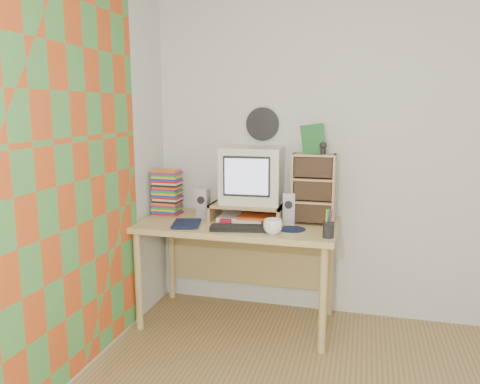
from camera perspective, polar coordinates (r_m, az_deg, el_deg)
The scene contains 20 objects.
back_wall at distance 3.50m, azimuth 17.91°, elevation 4.80°, with size 3.50×3.50×0.00m, color silver.
left_wall at distance 2.36m, azimuth -27.07°, elevation 1.76°, with size 3.50×3.50×0.00m, color silver.
curtain at distance 2.72m, azimuth -19.54°, elevation 1.15°, with size 2.20×2.20×0.00m, color #CC4F1C.
wall_disc at distance 3.54m, azimuth 2.75°, elevation 8.27°, with size 0.25×0.25×0.02m, color black.
desk at distance 3.42m, azimuth -0.05°, elevation -5.66°, with size 1.40×0.70×0.75m.
monitor_riser at distance 3.38m, azimuth 0.93°, elevation -1.83°, with size 0.52×0.30×0.12m.
crt_monitor at distance 3.39m, azimuth 1.48°, elevation 2.08°, with size 0.42×0.42×0.40m, color silver.
speaker_left at distance 3.44m, azimuth -4.53°, elevation -1.40°, with size 0.08×0.08×0.22m, color silver.
speaker_right at distance 3.29m, azimuth 6.05°, elevation -1.96°, with size 0.08×0.08×0.22m, color silver.
keyboard at distance 3.12m, azimuth 0.03°, elevation -4.42°, with size 0.40×0.13×0.03m, color black.
dvd_stack at distance 3.60m, azimuth -8.90°, elevation -0.47°, with size 0.20×0.14×0.28m, color brown, non-canonical shape.
cd_rack at distance 3.28m, azimuth 8.94°, elevation 0.36°, with size 0.29×0.16×0.49m, color tan.
mug at distance 3.02m, azimuth 4.03°, elevation -4.23°, with size 0.12×0.12×0.10m, color white.
diary at distance 3.27m, azimuth -8.14°, elevation -3.63°, with size 0.23×0.17×0.05m, color #0E1534.
mousepad at distance 3.15m, azimuth 6.33°, elevation -4.53°, with size 0.18×0.18×0.00m, color black.
pen_cup at distance 2.97m, azimuth 10.74°, elevation -4.18°, with size 0.07×0.07×0.14m, color black, non-canonical shape.
papers at distance 3.39m, azimuth 1.07°, elevation -3.04°, with size 0.33×0.24×0.04m, color white, non-canonical shape.
red_box at distance 3.25m, azimuth -1.79°, elevation -3.69°, with size 0.08×0.05×0.04m, color #B5132F.
game_box at distance 3.26m, azimuth 8.90°, elevation 6.41°, with size 0.16×0.03×0.20m, color #1C6227.
webcam at distance 3.21m, azimuth 10.09°, elevation 5.30°, with size 0.05×0.05×0.09m, color black, non-canonical shape.
Camera 1 is at (-0.17, -1.73, 1.55)m, focal length 35.00 mm.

